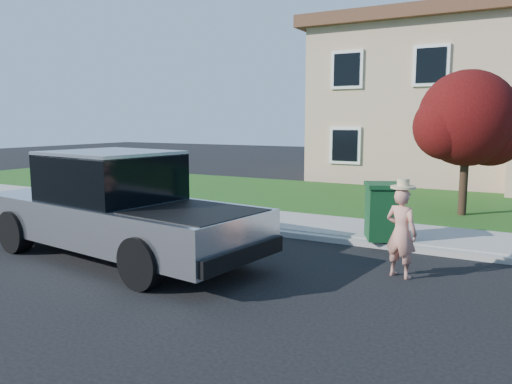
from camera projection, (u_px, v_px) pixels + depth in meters
ground at (229, 272)px, 8.57m from camera, size 80.00×80.00×0.00m
curb at (341, 240)px, 10.60m from camera, size 40.00×0.20×0.12m
sidewalk at (357, 230)px, 11.55m from camera, size 40.00×2.00×0.15m
lawn at (401, 203)px, 15.46m from camera, size 40.00×7.00×0.10m
house at (453, 107)px, 21.71m from camera, size 14.00×11.30×6.85m
pickup_truck at (116, 208)px, 9.41m from camera, size 6.35×2.85×2.02m
woman at (401, 231)px, 8.21m from camera, size 0.63×0.50×1.65m
ornamental_tree at (469, 123)px, 12.94m from camera, size 2.77×2.49×3.80m
trash_bin at (383, 211)px, 10.29m from camera, size 0.98×1.04×1.16m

